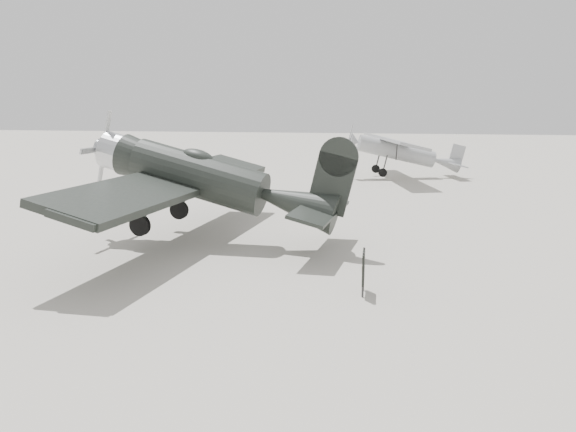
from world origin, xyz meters
name	(u,v)px	position (x,y,z in m)	size (l,w,h in m)	color
ground	(338,270)	(0.00, 0.00, 0.00)	(160.00, 160.00, 0.00)	#A09C8E
lowwing_monoplane	(211,181)	(-4.73, 2.58, 2.25)	(9.45, 13.24, 4.26)	black
highwing_monoplane	(401,149)	(2.26, 22.13, 1.97)	(7.97, 11.14, 3.15)	#929497
sign_board	(363,268)	(0.82, -2.00, 0.71)	(0.07, 0.82, 1.18)	#333333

